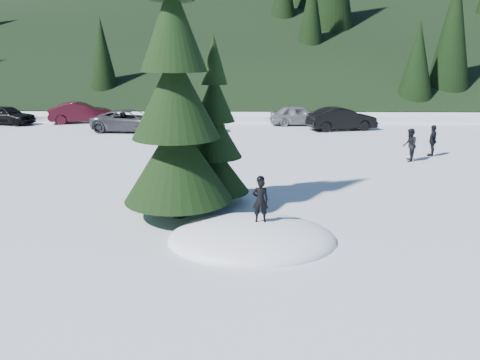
{
  "coord_description": "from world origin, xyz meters",
  "views": [
    {
      "loc": [
        -0.06,
        -11.55,
        4.73
      ],
      "look_at": [
        -0.37,
        2.02,
        1.1
      ],
      "focal_mm": 35.0,
      "sensor_mm": 36.0,
      "label": 1
    }
  ],
  "objects_px": {
    "car_1": "(81,113)",
    "car_3": "(193,121)",
    "car_0": "(7,115)",
    "car_2": "(131,121)",
    "car_5": "(342,119)",
    "child_skier": "(260,200)",
    "spruce_tall": "(176,106)",
    "adult_0": "(410,145)",
    "car_4": "(299,115)",
    "adult_1": "(433,141)",
    "spruce_short": "(215,140)"
  },
  "relations": [
    {
      "from": "car_2",
      "to": "car_5",
      "type": "distance_m",
      "value": 13.54
    },
    {
      "from": "car_2",
      "to": "car_0",
      "type": "bearing_deg",
      "value": 78.33
    },
    {
      "from": "car_1",
      "to": "car_3",
      "type": "relative_size",
      "value": 1.04
    },
    {
      "from": "car_2",
      "to": "child_skier",
      "type": "bearing_deg",
      "value": -151.1
    },
    {
      "from": "adult_1",
      "to": "car_2",
      "type": "xyz_separation_m",
      "value": [
        -16.37,
        7.16,
        -0.07
      ]
    },
    {
      "from": "adult_0",
      "to": "car_3",
      "type": "bearing_deg",
      "value": -112.88
    },
    {
      "from": "car_2",
      "to": "car_5",
      "type": "bearing_deg",
      "value": -80.98
    },
    {
      "from": "adult_1",
      "to": "car_2",
      "type": "distance_m",
      "value": 17.87
    },
    {
      "from": "car_2",
      "to": "spruce_short",
      "type": "bearing_deg",
      "value": -151.26
    },
    {
      "from": "adult_0",
      "to": "adult_1",
      "type": "relative_size",
      "value": 1.0
    },
    {
      "from": "spruce_short",
      "to": "adult_0",
      "type": "bearing_deg",
      "value": 37.52
    },
    {
      "from": "adult_1",
      "to": "car_3",
      "type": "bearing_deg",
      "value": -91.51
    },
    {
      "from": "car_1",
      "to": "car_3",
      "type": "height_order",
      "value": "car_1"
    },
    {
      "from": "car_5",
      "to": "child_skier",
      "type": "bearing_deg",
      "value": 149.44
    },
    {
      "from": "adult_0",
      "to": "car_1",
      "type": "relative_size",
      "value": 0.34
    },
    {
      "from": "car_0",
      "to": "car_1",
      "type": "xyz_separation_m",
      "value": [
        4.91,
        1.05,
        0.06
      ]
    },
    {
      "from": "spruce_short",
      "to": "child_skier",
      "type": "bearing_deg",
      "value": -65.54
    },
    {
      "from": "car_1",
      "to": "car_3",
      "type": "bearing_deg",
      "value": -131.77
    },
    {
      "from": "car_4",
      "to": "car_0",
      "type": "bearing_deg",
      "value": 87.86
    },
    {
      "from": "adult_0",
      "to": "car_1",
      "type": "bearing_deg",
      "value": -106.64
    },
    {
      "from": "child_skier",
      "to": "car_5",
      "type": "xyz_separation_m",
      "value": [
        5.65,
        18.81,
        -0.33
      ]
    },
    {
      "from": "child_skier",
      "to": "car_1",
      "type": "height_order",
      "value": "child_skier"
    },
    {
      "from": "adult_0",
      "to": "car_4",
      "type": "distance_m",
      "value": 12.03
    },
    {
      "from": "child_skier",
      "to": "adult_1",
      "type": "bearing_deg",
      "value": -132.2
    },
    {
      "from": "adult_0",
      "to": "car_1",
      "type": "distance_m",
      "value": 23.04
    },
    {
      "from": "spruce_tall",
      "to": "adult_1",
      "type": "xyz_separation_m",
      "value": [
        10.91,
        9.05,
        -2.56
      ]
    },
    {
      "from": "car_1",
      "to": "car_2",
      "type": "bearing_deg",
      "value": -149.51
    },
    {
      "from": "car_1",
      "to": "car_5",
      "type": "distance_m",
      "value": 18.38
    },
    {
      "from": "car_2",
      "to": "car_4",
      "type": "xyz_separation_m",
      "value": [
        10.97,
        3.04,
        0.0
      ]
    },
    {
      "from": "car_4",
      "to": "adult_1",
      "type": "bearing_deg",
      "value": -154.71
    },
    {
      "from": "child_skier",
      "to": "adult_1",
      "type": "relative_size",
      "value": 0.77
    },
    {
      "from": "spruce_tall",
      "to": "car_5",
      "type": "bearing_deg",
      "value": 64.79
    },
    {
      "from": "car_5",
      "to": "car_0",
      "type": "bearing_deg",
      "value": 71.24
    },
    {
      "from": "spruce_tall",
      "to": "car_3",
      "type": "relative_size",
      "value": 2.01
    },
    {
      "from": "spruce_tall",
      "to": "car_2",
      "type": "xyz_separation_m",
      "value": [
        -5.45,
        16.21,
        -2.63
      ]
    },
    {
      "from": "adult_1",
      "to": "car_5",
      "type": "xyz_separation_m",
      "value": [
        -2.86,
        8.07,
        -0.03
      ]
    },
    {
      "from": "car_3",
      "to": "car_5",
      "type": "height_order",
      "value": "car_5"
    },
    {
      "from": "car_1",
      "to": "car_3",
      "type": "distance_m",
      "value": 9.25
    },
    {
      "from": "car_3",
      "to": "adult_0",
      "type": "bearing_deg",
      "value": -107.98
    },
    {
      "from": "child_skier",
      "to": "adult_0",
      "type": "height_order",
      "value": "child_skier"
    },
    {
      "from": "car_1",
      "to": "car_5",
      "type": "xyz_separation_m",
      "value": [
        18.13,
        -3.02,
        -0.0
      ]
    },
    {
      "from": "car_5",
      "to": "spruce_short",
      "type": "bearing_deg",
      "value": 141.97
    },
    {
      "from": "child_skier",
      "to": "adult_0",
      "type": "xyz_separation_m",
      "value": [
        7.02,
        9.57,
        -0.31
      ]
    },
    {
      "from": "child_skier",
      "to": "car_1",
      "type": "relative_size",
      "value": 0.26
    },
    {
      "from": "car_0",
      "to": "adult_1",
      "type": "bearing_deg",
      "value": -98.75
    },
    {
      "from": "spruce_short",
      "to": "adult_0",
      "type": "distance_m",
      "value": 10.72
    },
    {
      "from": "car_0",
      "to": "car_2",
      "type": "bearing_deg",
      "value": -94.39
    },
    {
      "from": "spruce_tall",
      "to": "car_5",
      "type": "relative_size",
      "value": 1.93
    },
    {
      "from": "car_0",
      "to": "car_2",
      "type": "xyz_separation_m",
      "value": [
        9.52,
        -2.89,
        0.02
      ]
    },
    {
      "from": "spruce_tall",
      "to": "spruce_short",
      "type": "bearing_deg",
      "value": 54.46
    }
  ]
}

